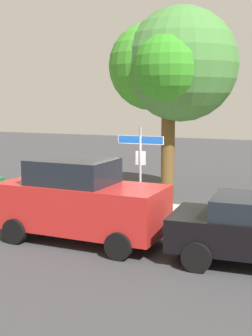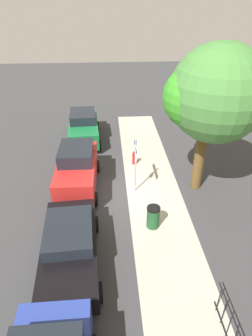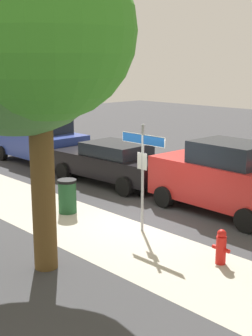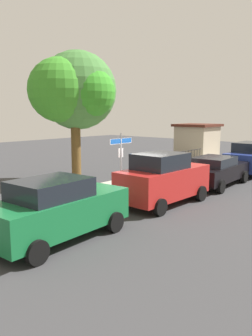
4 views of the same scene
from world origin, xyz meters
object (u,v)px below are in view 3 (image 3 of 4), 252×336
Objects in this scene: car_blue at (40,141)px; street_sign at (143,159)px; shade_tree at (31,34)px; fire_hydrant at (221,247)px; car_black at (112,162)px; car_red at (223,178)px; trash_bin at (67,196)px.

street_sign is at bearing 162.18° from car_blue.
street_sign is at bearing -88.85° from shade_tree.
street_sign reaches higher than fire_hydrant.
shade_tree reaches higher than car_black.
shade_tree is 1.61× the size of car_red.
car_blue is (4.73, -0.07, 0.19)m from car_black.
fire_hydrant is at bearing 153.59° from car_black.
car_black is (4.71, 0.08, -0.25)m from car_red.
trash_bin is at bearing 3.36° from fire_hydrant.
car_black is at bearing -23.12° from fire_hydrant.
street_sign is at bearing -168.88° from trash_bin.
shade_tree is 5.83m from fire_hydrant.
car_black reaches higher than trash_bin.
fire_hydrant is (-6.75, 2.88, -0.40)m from car_black.
car_red reaches higher than car_black.
car_red is at bearing -100.88° from street_sign.
trash_bin is at bearing 47.73° from car_red.
car_black is at bearing 1.93° from car_red.
car_red is at bearing 177.64° from car_black.
street_sign is at bearing 80.10° from car_red.
street_sign is 0.59× the size of car_blue.
street_sign reaches higher than car_blue.
car_black is at bearing -62.66° from trash_bin.
street_sign is 2.82× the size of trash_bin.
shade_tree is 1.46× the size of car_black.
trash_bin is (-1.65, 3.18, -0.29)m from car_black.
shade_tree is 1.47× the size of car_blue.
street_sign is 9.37m from car_blue.
fire_hydrant is (-11.48, 2.95, -0.58)m from car_blue.
car_black is 4.77× the size of trash_bin.
shade_tree is (-0.06, 3.12, 2.86)m from street_sign.
street_sign is 2.94m from trash_bin.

